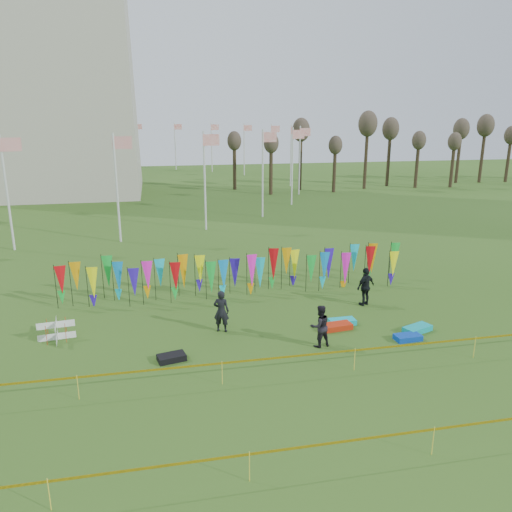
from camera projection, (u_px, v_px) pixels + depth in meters
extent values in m
plane|color=#2E5116|center=(273.00, 363.00, 19.19)|extent=(160.00, 160.00, 0.00)
cylinder|color=silver|center=(291.00, 156.00, 66.07)|extent=(0.16, 0.16, 8.00)
plane|color=#B31613|center=(296.00, 130.00, 65.29)|extent=(1.40, 0.00, 1.40)
cylinder|color=silver|center=(271.00, 152.00, 72.71)|extent=(0.16, 0.16, 8.00)
plane|color=#B31613|center=(276.00, 129.00, 71.93)|extent=(1.40, 0.00, 1.40)
cylinder|color=silver|center=(244.00, 150.00, 78.53)|extent=(0.16, 0.16, 8.00)
plane|color=#B31613|center=(248.00, 128.00, 77.75)|extent=(1.40, 0.00, 1.40)
cylinder|color=silver|center=(212.00, 148.00, 83.13)|extent=(0.16, 0.16, 8.00)
plane|color=#B31613|center=(215.00, 127.00, 82.35)|extent=(1.40, 0.00, 1.40)
cylinder|color=silver|center=(175.00, 146.00, 86.19)|extent=(0.16, 0.16, 8.00)
plane|color=#B31613|center=(178.00, 127.00, 85.41)|extent=(1.40, 0.00, 1.40)
cylinder|color=silver|center=(136.00, 146.00, 87.51)|extent=(0.16, 0.16, 8.00)
plane|color=#B31613|center=(138.00, 127.00, 86.73)|extent=(1.40, 0.00, 1.40)
cylinder|color=silver|center=(93.00, 146.00, 87.00)|extent=(0.16, 0.16, 8.00)
plane|color=#B31613|center=(95.00, 127.00, 86.22)|extent=(1.40, 0.00, 1.40)
cylinder|color=silver|center=(48.00, 147.00, 84.69)|extent=(0.16, 0.16, 8.00)
plane|color=#B31613|center=(50.00, 127.00, 83.91)|extent=(1.40, 0.00, 1.40)
cylinder|color=silver|center=(1.00, 149.00, 80.74)|extent=(0.16, 0.16, 8.00)
plane|color=#B31613|center=(2.00, 128.00, 79.96)|extent=(1.40, 0.00, 1.40)
cylinder|color=silver|center=(7.00, 194.00, 34.23)|extent=(0.16, 0.16, 8.00)
plane|color=#B31613|center=(10.00, 145.00, 33.45)|extent=(1.40, 0.00, 1.40)
cylinder|color=silver|center=(117.00, 189.00, 36.54)|extent=(0.16, 0.16, 8.00)
plane|color=#B31613|center=(122.00, 143.00, 35.76)|extent=(1.40, 0.00, 1.40)
cylinder|color=silver|center=(205.00, 182.00, 40.49)|extent=(0.16, 0.16, 8.00)
plane|color=#B31613|center=(211.00, 140.00, 39.71)|extent=(1.40, 0.00, 1.40)
cylinder|color=silver|center=(263.00, 174.00, 45.81)|extent=(0.16, 0.16, 8.00)
plane|color=#B31613|center=(269.00, 137.00, 45.03)|extent=(1.40, 0.00, 1.40)
cylinder|color=silver|center=(292.00, 167.00, 52.15)|extent=(0.16, 0.16, 8.00)
plane|color=#B31613|center=(298.00, 134.00, 51.37)|extent=(1.40, 0.00, 1.40)
cylinder|color=silver|center=(300.00, 161.00, 59.05)|extent=(0.16, 0.16, 8.00)
plane|color=#B31613|center=(305.00, 132.00, 58.27)|extent=(1.40, 0.00, 1.40)
cylinder|color=black|center=(59.00, 285.00, 24.66)|extent=(0.03, 0.03, 2.15)
cone|color=red|center=(64.00, 281.00, 24.66)|extent=(0.64, 0.64, 1.60)
cylinder|color=black|center=(73.00, 285.00, 24.79)|extent=(0.03, 0.03, 2.15)
cone|color=orange|center=(78.00, 280.00, 24.79)|extent=(0.64, 0.64, 1.60)
cylinder|color=black|center=(87.00, 284.00, 24.92)|extent=(0.03, 0.03, 2.15)
cone|color=#FDFF0D|center=(92.00, 280.00, 24.92)|extent=(0.64, 0.64, 1.60)
cylinder|color=black|center=(101.00, 283.00, 25.05)|extent=(0.03, 0.03, 2.15)
cone|color=green|center=(106.00, 279.00, 25.05)|extent=(0.64, 0.64, 1.60)
cylinder|color=black|center=(114.00, 282.00, 25.18)|extent=(0.03, 0.03, 2.15)
cone|color=#0C81D6|center=(120.00, 278.00, 25.18)|extent=(0.64, 0.64, 1.60)
cylinder|color=black|center=(128.00, 281.00, 25.31)|extent=(0.03, 0.03, 2.15)
cone|color=#3215B8|center=(133.00, 277.00, 25.31)|extent=(0.64, 0.64, 1.60)
cylinder|color=black|center=(141.00, 280.00, 25.44)|extent=(0.03, 0.03, 2.15)
cone|color=#FD1CCC|center=(147.00, 276.00, 25.44)|extent=(0.64, 0.64, 1.60)
cylinder|color=black|center=(155.00, 279.00, 25.57)|extent=(0.03, 0.03, 2.15)
cone|color=#0EC1DA|center=(160.00, 275.00, 25.57)|extent=(0.64, 0.64, 1.60)
cylinder|color=black|center=(168.00, 279.00, 25.70)|extent=(0.03, 0.03, 2.15)
cone|color=red|center=(173.00, 275.00, 25.70)|extent=(0.64, 0.64, 1.60)
cylinder|color=black|center=(181.00, 278.00, 25.83)|extent=(0.03, 0.03, 2.15)
cone|color=orange|center=(186.00, 274.00, 25.83)|extent=(0.64, 0.64, 1.60)
cylinder|color=black|center=(194.00, 277.00, 25.96)|extent=(0.03, 0.03, 2.15)
cone|color=#FDFF0D|center=(199.00, 273.00, 25.96)|extent=(0.64, 0.64, 1.60)
cylinder|color=black|center=(206.00, 276.00, 26.09)|extent=(0.03, 0.03, 2.15)
cone|color=green|center=(212.00, 272.00, 26.09)|extent=(0.64, 0.64, 1.60)
cylinder|color=black|center=(219.00, 275.00, 26.22)|extent=(0.03, 0.03, 2.15)
cone|color=#0C81D6|center=(224.00, 271.00, 26.22)|extent=(0.64, 0.64, 1.60)
cylinder|color=black|center=(232.00, 275.00, 26.35)|extent=(0.03, 0.03, 2.15)
cone|color=#3215B8|center=(237.00, 271.00, 26.35)|extent=(0.64, 0.64, 1.60)
cylinder|color=black|center=(244.00, 274.00, 26.48)|extent=(0.03, 0.03, 2.15)
cone|color=#FD1CCC|center=(249.00, 270.00, 26.48)|extent=(0.64, 0.64, 1.60)
cylinder|color=black|center=(256.00, 273.00, 26.61)|extent=(0.03, 0.03, 2.15)
cone|color=#0EC1DA|center=(261.00, 269.00, 26.61)|extent=(0.64, 0.64, 1.60)
cylinder|color=black|center=(268.00, 272.00, 26.74)|extent=(0.03, 0.03, 2.15)
cone|color=red|center=(273.00, 268.00, 26.74)|extent=(0.64, 0.64, 1.60)
cylinder|color=black|center=(280.00, 271.00, 26.87)|extent=(0.03, 0.03, 2.15)
cone|color=orange|center=(285.00, 268.00, 26.87)|extent=(0.64, 0.64, 1.60)
cylinder|color=black|center=(292.00, 271.00, 27.00)|extent=(0.03, 0.03, 2.15)
cone|color=#FDFF0D|center=(297.00, 267.00, 27.00)|extent=(0.64, 0.64, 1.60)
cylinder|color=black|center=(304.00, 270.00, 27.13)|extent=(0.03, 0.03, 2.15)
cone|color=green|center=(309.00, 266.00, 27.13)|extent=(0.64, 0.64, 1.60)
cylinder|color=black|center=(316.00, 269.00, 27.26)|extent=(0.03, 0.03, 2.15)
cone|color=#0C81D6|center=(321.00, 266.00, 27.26)|extent=(0.64, 0.64, 1.60)
cylinder|color=black|center=(327.00, 269.00, 27.39)|extent=(0.03, 0.03, 2.15)
cone|color=#3215B8|center=(332.00, 265.00, 27.39)|extent=(0.64, 0.64, 1.60)
cylinder|color=black|center=(339.00, 268.00, 27.52)|extent=(0.03, 0.03, 2.15)
cone|color=#FD1CCC|center=(344.00, 264.00, 27.52)|extent=(0.64, 0.64, 1.60)
cylinder|color=black|center=(350.00, 267.00, 27.65)|extent=(0.03, 0.03, 2.15)
cone|color=#0EC1DA|center=(355.00, 263.00, 27.65)|extent=(0.64, 0.64, 1.60)
cylinder|color=black|center=(361.00, 266.00, 27.78)|extent=(0.03, 0.03, 2.15)
cone|color=red|center=(366.00, 263.00, 27.78)|extent=(0.64, 0.64, 1.60)
cylinder|color=black|center=(373.00, 266.00, 27.91)|extent=(0.03, 0.03, 2.15)
cone|color=orange|center=(378.00, 262.00, 27.91)|extent=(0.64, 0.64, 1.60)
cylinder|color=black|center=(384.00, 265.00, 28.04)|extent=(0.03, 0.03, 2.15)
cone|color=#FDFF0D|center=(389.00, 261.00, 28.04)|extent=(0.64, 0.64, 1.60)
cylinder|color=black|center=(395.00, 264.00, 28.17)|extent=(0.03, 0.03, 2.15)
cone|color=green|center=(399.00, 261.00, 28.17)|extent=(0.64, 0.64, 1.60)
cube|color=#E1B604|center=(281.00, 358.00, 17.87)|extent=(26.00, 0.01, 0.08)
cylinder|color=yellow|center=(77.00, 387.00, 16.61)|extent=(0.02, 0.02, 0.90)
cylinder|color=yellow|center=(226.00, 372.00, 17.58)|extent=(0.02, 0.02, 0.90)
cylinder|color=yellow|center=(358.00, 359.00, 18.56)|extent=(0.02, 0.02, 0.90)
cylinder|color=yellow|center=(478.00, 347.00, 19.53)|extent=(0.02, 0.02, 0.90)
cube|color=#E1B604|center=(327.00, 444.00, 13.18)|extent=(26.00, 0.01, 0.08)
cylinder|color=yellow|center=(49.00, 495.00, 11.92)|extent=(0.02, 0.02, 0.90)
cylinder|color=yellow|center=(253.00, 466.00, 12.89)|extent=(0.02, 0.02, 0.90)
cylinder|color=yellow|center=(429.00, 441.00, 13.86)|extent=(0.02, 0.02, 0.90)
cylinder|color=#3D2F1E|center=(236.00, 166.00, 60.96)|extent=(0.44, 0.44, 6.40)
ellipsoid|color=#44392D|center=(236.00, 138.00, 60.05)|extent=(1.92, 1.92, 2.56)
cylinder|color=#3D2F1E|center=(268.00, 166.00, 61.74)|extent=(0.44, 0.44, 6.40)
ellipsoid|color=#44392D|center=(269.00, 138.00, 60.82)|extent=(1.92, 1.92, 2.56)
cylinder|color=#3D2F1E|center=(299.00, 165.00, 62.52)|extent=(0.44, 0.44, 6.40)
ellipsoid|color=#44392D|center=(300.00, 137.00, 61.60)|extent=(1.92, 1.92, 2.56)
cylinder|color=#3D2F1E|center=(330.00, 164.00, 63.30)|extent=(0.44, 0.44, 6.40)
ellipsoid|color=#44392D|center=(331.00, 137.00, 62.38)|extent=(1.92, 1.92, 2.56)
cylinder|color=#3D2F1E|center=(359.00, 164.00, 64.08)|extent=(0.44, 0.44, 6.40)
ellipsoid|color=#44392D|center=(361.00, 137.00, 63.16)|extent=(1.92, 1.92, 2.56)
cylinder|color=#3D2F1E|center=(388.00, 163.00, 64.86)|extent=(0.44, 0.44, 6.40)
ellipsoid|color=#44392D|center=(390.00, 137.00, 63.94)|extent=(1.92, 1.92, 2.56)
cylinder|color=#3D2F1E|center=(416.00, 163.00, 65.64)|extent=(0.44, 0.44, 6.40)
ellipsoid|color=#44392D|center=(418.00, 136.00, 64.72)|extent=(1.92, 1.92, 2.56)
cylinder|color=#3D2F1E|center=(444.00, 162.00, 66.42)|extent=(0.44, 0.44, 6.40)
ellipsoid|color=#44392D|center=(446.00, 136.00, 65.50)|extent=(1.92, 1.92, 2.56)
cylinder|color=#3D2F1E|center=(470.00, 161.00, 67.20)|extent=(0.44, 0.44, 6.40)
ellipsoid|color=#44392D|center=(473.00, 136.00, 66.28)|extent=(1.92, 1.92, 2.56)
cylinder|color=#3D2F1E|center=(497.00, 161.00, 67.97)|extent=(0.44, 0.44, 6.40)
ellipsoid|color=#44392D|center=(500.00, 136.00, 67.06)|extent=(1.92, 1.92, 2.56)
cylinder|color=red|center=(45.00, 335.00, 20.61)|extent=(0.02, 0.02, 0.86)
cylinder|color=red|center=(64.00, 334.00, 20.76)|extent=(0.02, 0.02, 0.86)
cylinder|color=red|center=(49.00, 328.00, 21.32)|extent=(0.02, 0.02, 0.86)
cylinder|color=red|center=(67.00, 326.00, 21.47)|extent=(0.02, 0.02, 0.86)
imported|color=black|center=(221.00, 311.00, 21.77)|extent=(0.81, 0.70, 1.89)
imported|color=black|center=(320.00, 326.00, 20.36)|extent=(0.96, 0.70, 1.79)
imported|color=black|center=(366.00, 287.00, 24.81)|extent=(1.31, 1.07, 1.95)
cube|color=#0DBECD|center=(342.00, 322.00, 22.73)|extent=(1.20, 0.62, 0.24)
cube|color=#0B3EB7|center=(408.00, 337.00, 21.14)|extent=(1.15, 0.65, 0.23)
cube|color=red|center=(336.00, 326.00, 22.21)|extent=(1.42, 0.77, 0.25)
cube|color=black|center=(172.00, 358.00, 19.36)|extent=(1.17, 0.83, 0.25)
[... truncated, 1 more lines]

